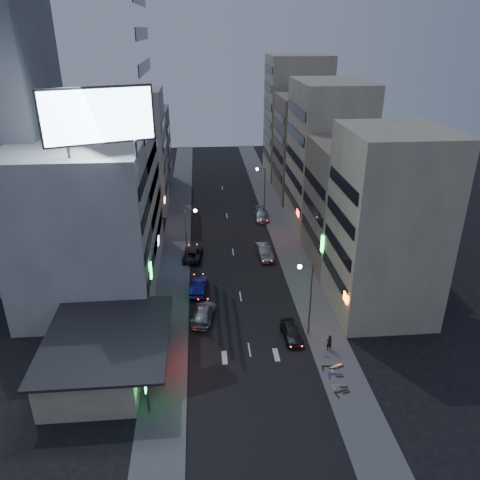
{
  "coord_description": "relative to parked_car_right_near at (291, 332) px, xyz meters",
  "views": [
    {
      "loc": [
        -4.15,
        -33.04,
        28.82
      ],
      "look_at": [
        0.1,
        15.83,
        6.47
      ],
      "focal_mm": 35.0,
      "sensor_mm": 36.0,
      "label": 1
    }
  ],
  "objects": [
    {
      "name": "street_lamp_left",
      "position": [
        -10.35,
        16.44,
        4.63
      ],
      "size": [
        1.6,
        0.44,
        8.02
      ],
      "color": "#595B60",
      "rests_on": "sidewalk_left"
    },
    {
      "name": "food_court",
      "position": [
        -18.34,
        -3.56,
        1.25
      ],
      "size": [
        11.0,
        13.0,
        3.88
      ],
      "color": "beige",
      "rests_on": "ground"
    },
    {
      "name": "shophouse_near",
      "position": [
        10.55,
        4.94,
        9.27
      ],
      "size": [
        10.0,
        11.0,
        20.0
      ],
      "primitive_type": "cube",
      "color": "beige",
      "rests_on": "ground"
    },
    {
      "name": "scooter_silver_b",
      "position": [
        3.84,
        -4.48,
        0.01
      ],
      "size": [
        1.38,
        2.14,
        1.24
      ],
      "primitive_type": null,
      "rotation": [
        0.0,
        0.0,
        1.95
      ],
      "color": "silver",
      "rests_on": "sidewalk_right"
    },
    {
      "name": "billboard",
      "position": [
        -17.44,
        4.41,
        20.93
      ],
      "size": [
        9.52,
        3.75,
        6.2
      ],
      "rotation": [
        0.0,
        0.0,
        0.35
      ],
      "color": "#595B60",
      "rests_on": "white_building"
    },
    {
      "name": "road_car_blue",
      "position": [
        -9.29,
        9.89,
        0.08
      ],
      "size": [
        2.27,
        5.12,
        1.63
      ],
      "primitive_type": "imported",
      "rotation": [
        0.0,
        0.0,
        3.03
      ],
      "color": "navy",
      "rests_on": "ground"
    },
    {
      "name": "shophouse_mid",
      "position": [
        11.05,
        16.44,
        7.27
      ],
      "size": [
        11.0,
        12.0,
        16.0
      ],
      "primitive_type": "cube",
      "color": "gray",
      "rests_on": "ground"
    },
    {
      "name": "far_right_a",
      "position": [
        11.05,
        44.44,
        8.27
      ],
      "size": [
        11.0,
        12.0,
        18.0
      ],
      "primitive_type": "cube",
      "color": "gray",
      "rests_on": "ground"
    },
    {
      "name": "scooter_silver_a",
      "position": [
        3.56,
        -7.23,
        -0.03
      ],
      "size": [
        0.67,
        1.9,
        1.16
      ],
      "primitive_type": null,
      "rotation": [
        0.0,
        0.0,
        1.59
      ],
      "color": "silver",
      "rests_on": "sidewalk_right"
    },
    {
      "name": "parked_car_right_far",
      "position": [
        1.15,
        32.33,
        0.02
      ],
      "size": [
        2.4,
        5.32,
        1.51
      ],
      "primitive_type": "imported",
      "rotation": [
        0.0,
        0.0,
        -0.05
      ],
      "color": "#A4A8AC",
      "rests_on": "ground"
    },
    {
      "name": "scooter_blue",
      "position": [
        3.62,
        -5.89,
        -0.02
      ],
      "size": [
        0.87,
        2.0,
        1.19
      ],
      "primitive_type": null,
      "rotation": [
        0.0,
        0.0,
        1.45
      ],
      "color": "navy",
      "rests_on": "sidewalk_right"
    },
    {
      "name": "person",
      "position": [
        3.26,
        -2.38,
        0.23
      ],
      "size": [
        0.7,
        0.56,
        1.69
      ],
      "primitive_type": "imported",
      "rotation": [
        0.0,
        0.0,
        3.42
      ],
      "color": "black",
      "rests_on": "sidewalk_right"
    },
    {
      "name": "parked_car_right_near",
      "position": [
        0.0,
        0.0,
        0.0
      ],
      "size": [
        2.0,
        4.4,
        1.47
      ],
      "primitive_type": "imported",
      "rotation": [
        0.0,
        0.0,
        0.06
      ],
      "color": "#2C2B31",
      "rests_on": "ground"
    },
    {
      "name": "shophouse_far",
      "position": [
        10.55,
        29.44,
        10.27
      ],
      "size": [
        10.0,
        14.0,
        22.0
      ],
      "primitive_type": "cube",
      "color": "beige",
      "rests_on": "ground"
    },
    {
      "name": "sidewalk_right",
      "position": [
        3.55,
        24.44,
        -0.67
      ],
      "size": [
        4.0,
        120.0,
        0.12
      ],
      "primitive_type": "cube",
      "color": "#4C4C4F",
      "rests_on": "ground"
    },
    {
      "name": "ground",
      "position": [
        -4.45,
        -5.56,
        -0.73
      ],
      "size": [
        180.0,
        180.0,
        0.0
      ],
      "primitive_type": "plane",
      "color": "black",
      "rests_on": "ground"
    },
    {
      "name": "far_left_a",
      "position": [
        -19.95,
        39.44,
        9.27
      ],
      "size": [
        11.0,
        10.0,
        20.0
      ],
      "primitive_type": "cube",
      "color": "beige",
      "rests_on": "ground"
    },
    {
      "name": "scooter_black_b",
      "position": [
        3.31,
        -4.8,
        -0.02
      ],
      "size": [
        0.91,
        2.02,
        1.19
      ],
      "primitive_type": null,
      "rotation": [
        0.0,
        0.0,
        1.44
      ],
      "color": "black",
      "rests_on": "sidewalk_right"
    },
    {
      "name": "street_lamp_right_far",
      "position": [
        1.46,
        34.44,
        4.63
      ],
      "size": [
        1.6,
        0.44,
        8.02
      ],
      "color": "#595B60",
      "rests_on": "sidewalk_right"
    },
    {
      "name": "street_lamp_right_near",
      "position": [
        1.46,
        0.44,
        4.63
      ],
      "size": [
        1.6,
        0.44,
        8.02
      ],
      "color": "#595B60",
      "rests_on": "sidewalk_right"
    },
    {
      "name": "parked_car_right_mid",
      "position": [
        -0.26,
        18.5,
        0.09
      ],
      "size": [
        2.11,
        5.11,
        1.65
      ],
      "primitive_type": "imported",
      "rotation": [
        0.0,
        0.0,
        0.07
      ],
      "color": "#999AA0",
      "rests_on": "ground"
    },
    {
      "name": "grey_tower",
      "position": [
        -30.45,
        17.44,
        16.27
      ],
      "size": [
        10.0,
        14.0,
        34.0
      ],
      "primitive_type": "cube",
      "color": "slate",
      "rests_on": "ground"
    },
    {
      "name": "far_left_b",
      "position": [
        -20.45,
        52.44,
        6.77
      ],
      "size": [
        12.0,
        10.0,
        15.0
      ],
      "primitive_type": "cube",
      "color": "slate",
      "rests_on": "ground"
    },
    {
      "name": "far_right_b",
      "position": [
        11.55,
        58.44,
        11.27
      ],
      "size": [
        12.0,
        12.0,
        24.0
      ],
      "primitive_type": "cube",
      "color": "beige",
      "rests_on": "ground"
    },
    {
      "name": "parked_car_left",
      "position": [
        -10.05,
        18.96,
        -0.0
      ],
      "size": [
        2.94,
        5.48,
        1.46
      ],
      "primitive_type": "imported",
      "rotation": [
        0.0,
        0.0,
        3.04
      ],
      "color": "#26272B",
      "rests_on": "ground"
    },
    {
      "name": "sidewalk_left",
      "position": [
        -12.45,
        24.44,
        -0.67
      ],
      "size": [
        4.0,
        120.0,
        0.12
      ],
      "primitive_type": "cube",
      "color": "#4C4C4F",
      "rests_on": "ground"
    },
    {
      "name": "scooter_black_a",
      "position": [
        3.45,
        -7.81,
        -0.01
      ],
      "size": [
        1.18,
        2.07,
        1.2
      ],
      "primitive_type": null,
      "rotation": [
        0.0,
        0.0,
        1.86
      ],
      "color": "black",
      "rests_on": "sidewalk_right"
    },
    {
      "name": "white_building",
      "position": [
        -21.45,
        14.44,
        8.27
      ],
      "size": [
        14.0,
        24.0,
        18.0
      ],
      "primitive_type": "cube",
      "color": "beige",
      "rests_on": "ground"
    },
    {
      "name": "road_car_silver",
      "position": [
        -8.84,
        4.16,
        0.04
      ],
      "size": [
        3.16,
        5.62,
        1.54
      ],
      "primitive_type": "imported",
      "rotation": [
        0.0,
        0.0,
        2.94
      ],
      "color": "#9FA0A7",
      "rests_on": "ground"
    }
  ]
}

